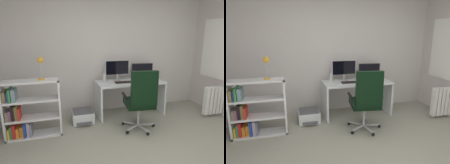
% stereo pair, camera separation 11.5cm
% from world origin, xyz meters
% --- Properties ---
extents(wall_back, '(4.41, 0.10, 2.56)m').
position_xyz_m(wall_back, '(0.00, 2.26, 1.28)').
color(wall_back, silver).
rests_on(wall_back, ground).
extents(desk, '(1.41, 0.63, 0.72)m').
position_xyz_m(desk, '(0.35, 1.83, 0.53)').
color(desk, silver).
rests_on(desk, ground).
extents(monitor_main, '(0.53, 0.18, 0.43)m').
position_xyz_m(monitor_main, '(0.11, 1.97, 0.99)').
color(monitor_main, '#B2B5B7').
rests_on(monitor_main, desk).
extents(monitor_secondary, '(0.47, 0.18, 0.34)m').
position_xyz_m(monitor_secondary, '(0.69, 1.97, 0.92)').
color(monitor_secondary, '#B2B5B7').
rests_on(monitor_secondary, desk).
extents(keyboard, '(0.35, 0.15, 0.02)m').
position_xyz_m(keyboard, '(0.17, 1.76, 0.73)').
color(keyboard, black).
rests_on(keyboard, desk).
extents(computer_mouse, '(0.08, 0.11, 0.03)m').
position_xyz_m(computer_mouse, '(0.41, 1.79, 0.74)').
color(computer_mouse, black).
rests_on(computer_mouse, desk).
extents(desktop_speaker, '(0.07, 0.07, 0.17)m').
position_xyz_m(desktop_speaker, '(-0.18, 1.93, 0.81)').
color(desktop_speaker, silver).
rests_on(desktop_speaker, desk).
extents(office_chair, '(0.63, 0.64, 1.13)m').
position_xyz_m(office_chair, '(0.24, 1.03, 0.61)').
color(office_chair, '#B7BABC').
rests_on(office_chair, ground).
extents(bookshelf, '(0.90, 0.29, 0.97)m').
position_xyz_m(bookshelf, '(-1.65, 1.40, 0.44)').
color(bookshelf, silver).
rests_on(bookshelf, ground).
extents(desk_lamp, '(0.12, 0.11, 0.37)m').
position_xyz_m(desk_lamp, '(-1.36, 1.40, 1.24)').
color(desk_lamp, gold).
rests_on(desk_lamp, bookshelf).
extents(printer, '(0.40, 0.48, 0.24)m').
position_xyz_m(printer, '(-0.69, 1.71, 0.12)').
color(printer, silver).
rests_on(printer, ground).
extents(radiator, '(0.70, 0.10, 0.58)m').
position_xyz_m(radiator, '(2.10, 1.19, 0.35)').
color(radiator, white).
rests_on(radiator, ground).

